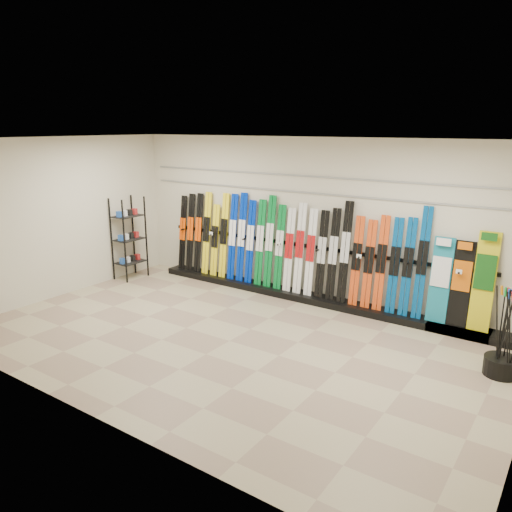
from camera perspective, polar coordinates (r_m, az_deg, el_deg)
The scene contains 12 objects.
floor at distance 7.75m, azimuth -3.04°, elevation -9.67°, with size 8.00×8.00×0.00m, color gray.
back_wall at distance 9.32m, azimuth 6.24°, elevation 4.15°, with size 8.00×8.00×0.00m, color beige.
left_wall at distance 10.16m, azimuth -21.43°, elevation 4.10°, with size 5.00×5.00×0.00m, color beige.
ceiling at distance 7.06m, azimuth -3.38°, elevation 13.09°, with size 8.00×8.00×0.00m, color silver.
ski_rack_base at distance 9.40m, azimuth 6.56°, elevation -4.86°, with size 8.00×0.40×0.12m, color black.
skis at distance 9.51m, azimuth 3.26°, elevation 1.05°, with size 5.37×0.24×1.84m.
snowboards at distance 8.42m, azimuth 22.50°, elevation -2.76°, with size 0.96×0.24×1.54m.
accessory_rack at distance 10.93m, azimuth -14.31°, elevation 1.99°, with size 0.40×0.60×1.74m, color black.
pole_bin at distance 7.46m, azimuth 26.19°, elevation -11.23°, with size 0.44×0.44×0.25m, color black.
ski_poles at distance 7.24m, azimuth 26.62°, elevation -7.86°, with size 0.38×0.26×1.18m.
slatwall_rail_0 at distance 9.22m, azimuth 6.26°, elevation 7.18°, with size 7.60×0.02×0.03m, color gray.
slatwall_rail_1 at distance 9.19m, azimuth 6.32°, elevation 9.04°, with size 7.60×0.02×0.03m, color gray.
Camera 1 is at (4.32, -5.58, 3.20)m, focal length 35.00 mm.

